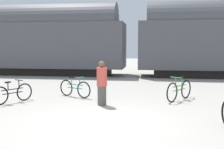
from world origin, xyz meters
TOP-DOWN VIEW (x-y plane):
  - ground_plane at (0.00, 0.00)m, footprint 80.00×80.00m
  - freight_train at (0.00, 11.69)m, footprint 28.01×3.00m
  - rail_near at (0.00, 10.97)m, footprint 40.01×0.07m
  - rail_far at (0.00, 12.41)m, footprint 40.01×0.07m
  - bicycle_black at (-3.67, 1.94)m, footprint 0.84×1.50m
  - bicycle_green at (2.46, 3.31)m, footprint 1.08×1.52m
  - bicycle_teal at (-1.72, 3.36)m, footprint 1.50×0.74m
  - person_in_red at (-0.34, 2.03)m, footprint 0.36×0.36m

SIDE VIEW (x-z plane):
  - ground_plane at x=0.00m, z-range 0.00..0.00m
  - rail_near at x=0.00m, z-range 0.00..0.01m
  - rail_far at x=0.00m, z-range 0.00..0.01m
  - bicycle_black at x=-3.67m, z-range -0.06..0.77m
  - bicycle_teal at x=-1.72m, z-range -0.06..0.79m
  - bicycle_green at x=2.46m, z-range -0.07..0.86m
  - person_in_red at x=-0.34m, z-range -0.01..1.56m
  - freight_train at x=0.00m, z-range 0.12..5.29m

